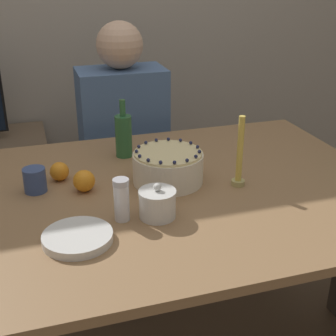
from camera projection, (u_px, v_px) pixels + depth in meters
dining_table at (176, 214)px, 1.61m from camera, size 1.45×1.08×0.76m
cake at (168, 167)px, 1.59m from camera, size 0.24×0.24×0.12m
sugar_bowl at (157, 203)px, 1.37m from camera, size 0.11×0.11×0.11m
sugar_shaker at (122, 200)px, 1.35m from camera, size 0.05×0.05×0.13m
plate_stack at (78, 237)px, 1.26m from camera, size 0.19×0.19×0.02m
candle at (239, 159)px, 1.55m from camera, size 0.05×0.05×0.24m
bottle at (124, 135)px, 1.79m from camera, size 0.06×0.06×0.23m
cup at (35, 180)px, 1.53m from camera, size 0.07×0.07×0.08m
orange_fruit_0 at (84, 181)px, 1.53m from camera, size 0.07×0.07×0.07m
orange_fruit_1 at (59, 171)px, 1.61m from camera, size 0.07×0.07×0.07m
person_man_blue_shirt at (125, 165)px, 2.30m from camera, size 0.40×0.34×1.22m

